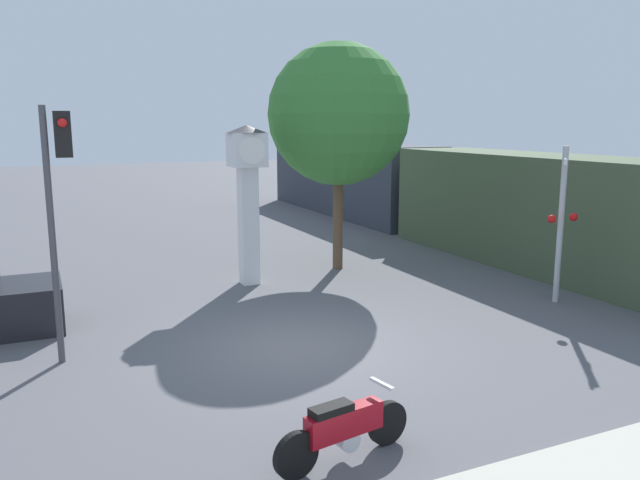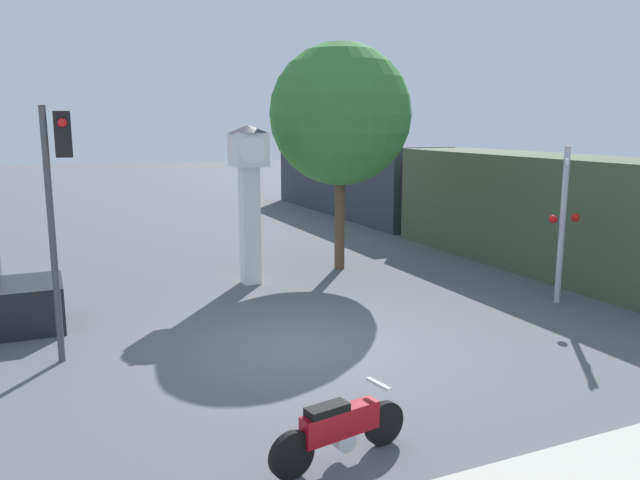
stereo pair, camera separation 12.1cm
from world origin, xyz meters
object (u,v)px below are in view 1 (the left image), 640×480
Objects in this scene: freight_train at (426,191)px; street_tree at (338,115)px; motorcycle at (344,429)px; clock_tower at (248,180)px; railroad_crossing_signal at (561,218)px; traffic_light at (57,190)px.

street_tree is (-5.80, -3.99, 2.87)m from freight_train.
motorcycle is at bearing -115.65° from street_tree.
clock_tower is 0.17× the size of freight_train.
railroad_crossing_signal is at bearing -58.71° from street_tree.
traffic_light reaches higher than clock_tower.
freight_train is 9.78m from railroad_crossing_signal.
railroad_crossing_signal is (-2.49, -9.45, 0.38)m from freight_train.
clock_tower is 6.30m from traffic_light.
freight_train is at bearing 34.55° from street_tree.
freight_train is at bearing 27.67° from clock_tower.
freight_train is 7.61m from street_tree.
street_tree is at bearing 121.29° from railroad_crossing_signal.
railroad_crossing_signal reaches higher than motorcycle.
traffic_light is 0.70× the size of street_tree.
traffic_light is 9.20m from street_tree.
street_tree reaches higher than motorcycle.
clock_tower is at bearing -168.37° from street_tree.
railroad_crossing_signal is (6.30, -4.84, -0.77)m from clock_tower.
freight_train is at bearing 42.38° from motorcycle.
clock_tower reaches higher than motorcycle.
clock_tower is at bearing 40.17° from traffic_light.
clock_tower reaches higher than freight_train.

